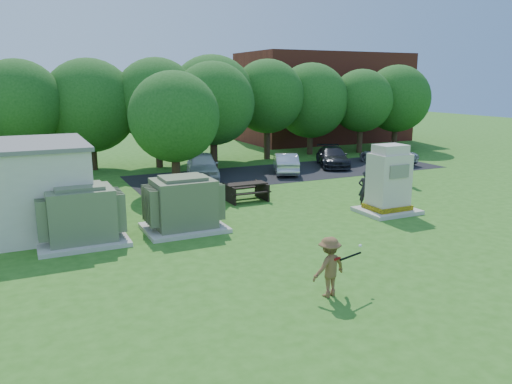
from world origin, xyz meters
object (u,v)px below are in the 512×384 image
car_white (202,166)px  car_silver_a (286,163)px  transformer_right (184,205)px  batter (329,267)px  person_walking_right (406,167)px  picnic_table (246,190)px  person_by_generator (365,189)px  car_silver_b (387,155)px  transformer_left (81,216)px  car_dark (333,157)px  generator_cabinet (388,183)px

car_white → car_silver_a: 5.19m
transformer_right → batter: bearing=-77.7°
person_walking_right → car_silver_a: bearing=-129.0°
picnic_table → person_walking_right: bearing=-2.9°
picnic_table → batter: (-2.45, -10.70, 0.28)m
person_by_generator → car_silver_b: bearing=-114.0°
transformer_right → transformer_left: bearing=180.0°
batter → car_silver_a: (7.60, 16.12, -0.18)m
transformer_left → car_dark: transformer_left is taller
generator_cabinet → car_dark: 11.87m
person_by_generator → car_silver_b: 12.65m
generator_cabinet → car_white: 11.68m
transformer_right → batter: 7.60m
car_dark → person_by_generator: bearing=-92.0°
picnic_table → batter: 10.98m
generator_cabinet → person_walking_right: generator_cabinet is taller
transformer_left → generator_cabinet: (12.36, -1.34, 0.32)m
transformer_right → generator_cabinet: (8.66, -1.34, 0.32)m
person_by_generator → person_walking_right: 5.75m
transformer_left → person_by_generator: 12.10m
picnic_table → person_walking_right: 9.33m
person_by_generator → car_silver_a: size_ratio=0.43×
car_silver_a → car_white: bearing=16.4°
car_dark → car_silver_b: car_dark is taller
transformer_right → generator_cabinet: size_ratio=1.02×
picnic_table → car_white: bearing=90.0°
person_walking_right → car_silver_b: bearing=163.5°
transformer_left → person_by_generator: size_ratio=1.81×
batter → person_walking_right: person_walking_right is taller
picnic_table → generator_cabinet: bearing=-45.2°
picnic_table → car_dark: 11.13m
batter → person_by_generator: 9.99m
car_silver_a → car_dark: bearing=-143.6°
batter → car_silver_b: bearing=-144.9°
car_silver_b → car_dark: bearing=-17.8°
transformer_left → picnic_table: size_ratio=1.53×
batter → car_dark: size_ratio=0.37×
batter → car_white: size_ratio=0.37×
batter → car_white: (2.45, 16.80, -0.06)m
transformer_left → person_walking_right: (17.07, 2.80, 0.03)m
transformer_left → car_dark: 19.46m
car_silver_b → transformer_left: bearing=14.5°
generator_cabinet → car_silver_b: generator_cabinet is taller
generator_cabinet → car_dark: generator_cabinet is taller
person_walking_right → car_silver_a: (-4.16, 5.91, -0.37)m
transformer_right → picnic_table: (4.07, 3.27, -0.44)m
generator_cabinet → car_white: size_ratio=0.67×
picnic_table → person_by_generator: person_by_generator is taller
transformer_left → generator_cabinet: 12.44m
transformer_right → car_white: (4.07, 9.38, -0.22)m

